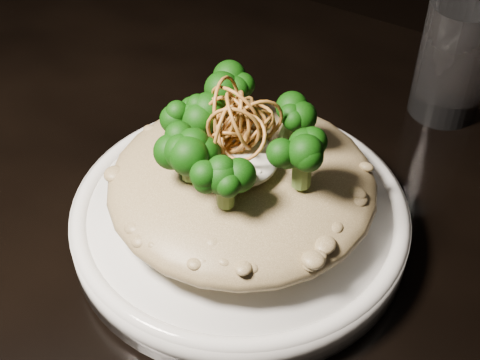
% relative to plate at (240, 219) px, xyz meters
% --- Properties ---
extents(plate, '(0.26, 0.26, 0.03)m').
position_rel_plate_xyz_m(plate, '(0.00, 0.00, 0.00)').
color(plate, white).
rests_on(plate, table).
extents(risotto, '(0.20, 0.20, 0.04)m').
position_rel_plate_xyz_m(risotto, '(-0.00, 0.00, 0.04)').
color(risotto, brown).
rests_on(risotto, plate).
extents(broccoli, '(0.12, 0.12, 0.04)m').
position_rel_plate_xyz_m(broccoli, '(-0.00, 0.00, 0.08)').
color(broccoli, black).
rests_on(broccoli, risotto).
extents(cheese, '(0.06, 0.06, 0.02)m').
position_rel_plate_xyz_m(cheese, '(0.00, -0.00, 0.07)').
color(cheese, silver).
rests_on(cheese, risotto).
extents(shallots, '(0.05, 0.05, 0.03)m').
position_rel_plate_xyz_m(shallots, '(-0.01, 0.00, 0.09)').
color(shallots, brown).
rests_on(shallots, cheese).
extents(drinking_glass, '(0.08, 0.08, 0.11)m').
position_rel_plate_xyz_m(drinking_glass, '(0.08, 0.24, 0.04)').
color(drinking_glass, white).
rests_on(drinking_glass, table).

